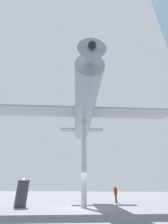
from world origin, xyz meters
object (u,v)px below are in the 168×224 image
info_kiosk (22,192)px  visitor_person (116,193)px  suspended_airplane (84,111)px  support_pylon_central (84,159)px

info_kiosk → visitor_person: bearing=-149.4°
visitor_person → suspended_airplane: bearing=129.9°
info_kiosk → suspended_airplane: bearing=-176.6°
support_pylon_central → visitor_person: bearing=-123.3°
suspended_airplane → visitor_person: 8.77m
visitor_person → info_kiosk: 8.76m
info_kiosk → support_pylon_central: bearing=-173.6°
support_pylon_central → suspended_airplane: suspended_airplane is taller
suspended_airplane → info_kiosk: bearing=-8.8°
support_pylon_central → info_kiosk: size_ratio=3.39×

